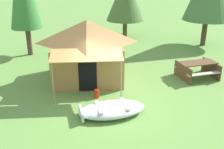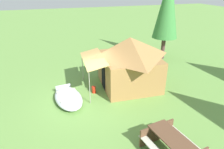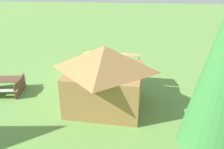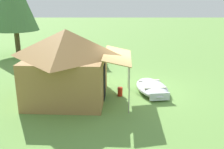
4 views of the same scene
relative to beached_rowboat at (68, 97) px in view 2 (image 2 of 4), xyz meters
name	(u,v)px [view 2 (image 2 of 4)]	position (x,y,z in m)	size (l,w,h in m)	color
ground_plane	(86,100)	(0.21, 0.85, -0.21)	(80.00, 80.00, 0.00)	#669545
beached_rowboat	(68,97)	(0.00, 0.00, 0.00)	(2.53, 1.54, 0.40)	silver
canvas_cabin_tent	(129,61)	(-0.67, 3.46, 1.23)	(3.48, 4.20, 2.78)	#9E7341
picnic_table	(172,144)	(4.48, 2.89, 0.27)	(1.95, 1.71, 0.77)	brown
cooler_box	(107,77)	(-1.70, 2.52, -0.05)	(0.57, 0.34, 0.31)	#2F69B4
fuel_can	(94,90)	(-0.43, 1.38, -0.03)	(0.21, 0.21, 0.36)	red
pine_tree_far_center	(168,5)	(-4.00, 7.61, 3.71)	(1.81, 1.81, 6.26)	#4F3333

